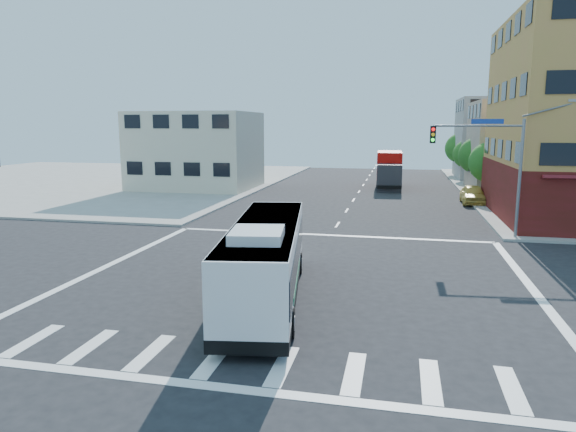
# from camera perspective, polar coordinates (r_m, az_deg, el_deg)

# --- Properties ---
(ground) EXTENTS (120.00, 120.00, 0.00)m
(ground) POSITION_cam_1_polar(r_m,az_deg,el_deg) (22.39, 1.48, -7.16)
(ground) COLOR black
(ground) RESTS_ON ground
(sidewalk_nw) EXTENTS (50.00, 50.00, 0.15)m
(sidewalk_nw) POSITION_cam_1_polar(r_m,az_deg,el_deg) (68.58, -22.44, 3.78)
(sidewalk_nw) COLOR gray
(sidewalk_nw) RESTS_ON ground
(building_east_near) EXTENTS (12.06, 10.06, 9.00)m
(building_east_near) POSITION_cam_1_polar(r_m,az_deg,el_deg) (56.54, 25.81, 6.89)
(building_east_near) COLOR tan
(building_east_near) RESTS_ON ground
(building_east_far) EXTENTS (12.06, 10.06, 10.00)m
(building_east_far) POSITION_cam_1_polar(r_m,az_deg,el_deg) (70.22, 23.23, 7.90)
(building_east_far) COLOR #989893
(building_east_far) RESTS_ON ground
(building_west) EXTENTS (12.06, 10.06, 8.00)m
(building_west) POSITION_cam_1_polar(r_m,az_deg,el_deg) (55.23, -10.12, 7.15)
(building_west) COLOR beige
(building_west) RESTS_ON ground
(signal_mast_ne) EXTENTS (7.91, 1.13, 8.07)m
(signal_mast_ne) POSITION_cam_1_polar(r_m,az_deg,el_deg) (32.08, 21.56, 6.40)
(signal_mast_ne) COLOR slate
(signal_mast_ne) RESTS_ON ground
(street_tree_a) EXTENTS (3.60, 3.60, 5.53)m
(street_tree_a) POSITION_cam_1_polar(r_m,az_deg,el_deg) (49.66, 21.59, 5.82)
(street_tree_a) COLOR #342213
(street_tree_a) RESTS_ON ground
(street_tree_b) EXTENTS (3.80, 3.80, 5.79)m
(street_tree_b) POSITION_cam_1_polar(r_m,az_deg,el_deg) (57.55, 20.36, 6.54)
(street_tree_b) COLOR #342213
(street_tree_b) RESTS_ON ground
(street_tree_c) EXTENTS (3.40, 3.40, 5.29)m
(street_tree_c) POSITION_cam_1_polar(r_m,az_deg,el_deg) (65.49, 19.40, 6.69)
(street_tree_c) COLOR #342213
(street_tree_c) RESTS_ON ground
(street_tree_d) EXTENTS (4.00, 4.00, 6.03)m
(street_tree_d) POSITION_cam_1_polar(r_m,az_deg,el_deg) (73.41, 18.68, 7.35)
(street_tree_d) COLOR #342213
(street_tree_d) RESTS_ON ground
(transit_bus) EXTENTS (4.10, 11.42, 3.31)m
(transit_bus) POSITION_cam_1_polar(r_m,az_deg,el_deg) (19.58, -2.45, -4.77)
(transit_bus) COLOR black
(transit_bus) RESTS_ON ground
(box_truck) EXTENTS (2.78, 8.63, 3.85)m
(box_truck) POSITION_cam_1_polar(r_m,az_deg,el_deg) (56.14, 11.18, 4.97)
(box_truck) COLOR #29292E
(box_truck) RESTS_ON ground
(parked_car) EXTENTS (1.98, 4.74, 1.60)m
(parked_car) POSITION_cam_1_polar(r_m,az_deg,el_deg) (46.74, 19.83, 2.27)
(parked_car) COLOR #D9BD50
(parked_car) RESTS_ON ground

